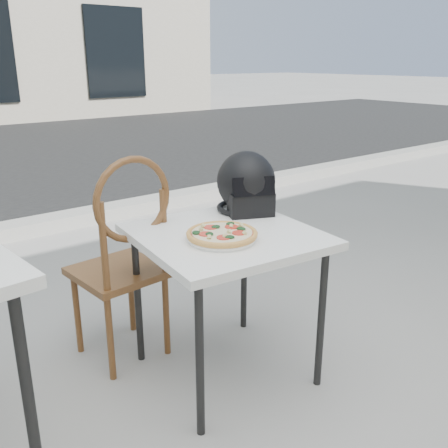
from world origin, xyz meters
TOP-DOWN VIEW (x-y plane):
  - ground at (0.00, 0.00)m, footprint 80.00×80.00m
  - curb at (0.00, 3.00)m, footprint 30.00×0.25m
  - cafe_table_main at (0.24, 0.37)m, footprint 0.83×0.83m
  - plate at (0.17, 0.30)m, footprint 0.39×0.39m
  - pizza at (0.17, 0.30)m, footprint 0.34×0.34m
  - helmet at (0.53, 0.56)m, footprint 0.39×0.40m
  - cafe_chair_main at (-0.07, 0.75)m, footprint 0.44×0.44m

SIDE VIEW (x-z plane):
  - ground at x=0.00m, z-range 0.00..0.00m
  - curb at x=0.00m, z-range 0.00..0.12m
  - cafe_chair_main at x=-0.07m, z-range 0.06..1.11m
  - cafe_table_main at x=0.24m, z-range 0.29..1.01m
  - plate at x=0.17m, z-range 0.72..0.74m
  - pizza at x=0.17m, z-range 0.73..0.77m
  - helmet at x=0.53m, z-range 0.70..1.00m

